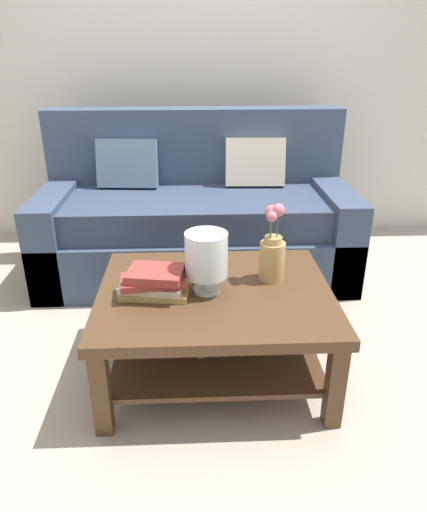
% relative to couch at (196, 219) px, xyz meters
% --- Properties ---
extents(ground_plane, '(10.00, 10.00, 0.00)m').
position_rel_couch_xyz_m(ground_plane, '(0.05, -0.87, -0.36)').
color(ground_plane, '#ADA393').
extents(back_wall, '(6.40, 0.12, 2.70)m').
position_rel_couch_xyz_m(back_wall, '(0.05, 0.78, 0.99)').
color(back_wall, beige).
rests_on(back_wall, ground).
extents(couch, '(2.03, 0.90, 1.06)m').
position_rel_couch_xyz_m(couch, '(0.00, 0.00, 0.00)').
color(couch, '#384760').
rests_on(couch, ground).
extents(coffee_table, '(1.05, 0.86, 0.45)m').
position_rel_couch_xyz_m(coffee_table, '(0.07, -1.16, -0.04)').
color(coffee_table, '#4C331E').
rests_on(coffee_table, ground).
extents(book_stack_main, '(0.32, 0.22, 0.12)m').
position_rel_couch_xyz_m(book_stack_main, '(-0.20, -1.20, 0.14)').
color(book_stack_main, tan).
rests_on(book_stack_main, coffee_table).
extents(glass_hurricane_vase, '(0.19, 0.19, 0.28)m').
position_rel_couch_xyz_m(glass_hurricane_vase, '(0.03, -1.17, 0.26)').
color(glass_hurricane_vase, silver).
rests_on(glass_hurricane_vase, coffee_table).
extents(flower_pitcher, '(0.12, 0.12, 0.37)m').
position_rel_couch_xyz_m(flower_pitcher, '(0.34, -1.06, 0.22)').
color(flower_pitcher, tan).
rests_on(flower_pitcher, coffee_table).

